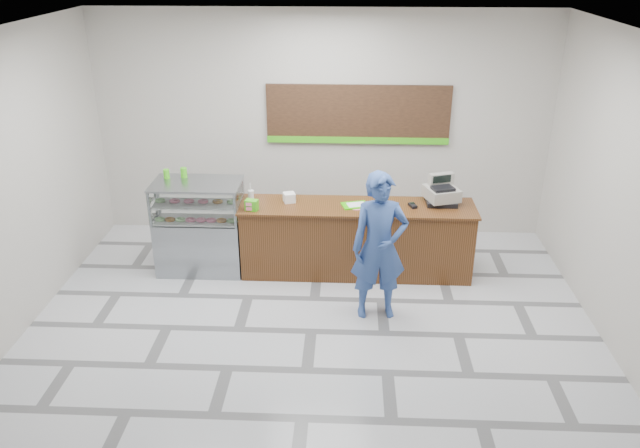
{
  "coord_description": "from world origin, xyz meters",
  "views": [
    {
      "loc": [
        0.41,
        -6.39,
        4.34
      ],
      "look_at": [
        0.07,
        0.9,
        1.04
      ],
      "focal_mm": 35.0,
      "sensor_mm": 36.0,
      "label": 1
    }
  ],
  "objects_px": {
    "sales_counter": "(356,239)",
    "cash_register": "(441,193)",
    "customer": "(379,247)",
    "serving_tray": "(355,205)",
    "display_case": "(200,226)"
  },
  "relations": [
    {
      "from": "sales_counter",
      "to": "customer",
      "type": "bearing_deg",
      "value": -76.54
    },
    {
      "from": "sales_counter",
      "to": "display_case",
      "type": "bearing_deg",
      "value": -179.99
    },
    {
      "from": "display_case",
      "to": "customer",
      "type": "distance_m",
      "value": 2.73
    },
    {
      "from": "display_case",
      "to": "serving_tray",
      "type": "bearing_deg",
      "value": -0.08
    },
    {
      "from": "serving_tray",
      "to": "customer",
      "type": "xyz_separation_m",
      "value": [
        0.29,
        -1.09,
        -0.09
      ]
    },
    {
      "from": "sales_counter",
      "to": "customer",
      "type": "relative_size",
      "value": 1.72
    },
    {
      "from": "cash_register",
      "to": "customer",
      "type": "height_order",
      "value": "customer"
    },
    {
      "from": "sales_counter",
      "to": "cash_register",
      "type": "height_order",
      "value": "cash_register"
    },
    {
      "from": "serving_tray",
      "to": "customer",
      "type": "distance_m",
      "value": 1.14
    },
    {
      "from": "cash_register",
      "to": "serving_tray",
      "type": "distance_m",
      "value": 1.21
    },
    {
      "from": "customer",
      "to": "serving_tray",
      "type": "bearing_deg",
      "value": 97.83
    },
    {
      "from": "sales_counter",
      "to": "customer",
      "type": "distance_m",
      "value": 1.21
    },
    {
      "from": "sales_counter",
      "to": "cash_register",
      "type": "distance_m",
      "value": 1.35
    },
    {
      "from": "display_case",
      "to": "serving_tray",
      "type": "xyz_separation_m",
      "value": [
        2.19,
        -0.0,
        0.36
      ]
    },
    {
      "from": "serving_tray",
      "to": "cash_register",
      "type": "bearing_deg",
      "value": -7.37
    }
  ]
}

